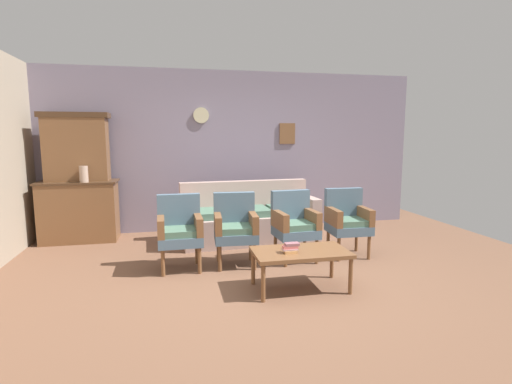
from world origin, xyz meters
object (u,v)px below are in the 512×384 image
armchair_row_middle (347,219)px  book_stack_on_table (291,248)px  side_cabinet (80,211)px  vase_on_cabinet (84,174)px  armchair_near_couch_end (180,229)px  armchair_by_doorway (235,226)px  floral_couch (249,220)px  coffee_table (301,255)px  armchair_near_cabinet (294,222)px

armchair_row_middle → book_stack_on_table: (-1.13, -1.06, -0.03)m
side_cabinet → vase_on_cabinet: vase_on_cabinet is taller
armchair_near_couch_end → armchair_by_doorway: same height
side_cabinet → book_stack_on_table: (2.58, -2.61, 0.00)m
floral_couch → book_stack_on_table: size_ratio=11.86×
vase_on_cabinet → armchair_by_doorway: bearing=-35.3°
vase_on_cabinet → coffee_table: (2.57, -2.38, -0.68)m
armchair_near_couch_end → coffee_table: (1.23, -0.93, -0.12)m
armchair_near_couch_end → armchair_near_cabinet: bearing=1.3°
armchair_by_doorway → armchair_row_middle: same height
side_cabinet → floral_couch: 2.61m
vase_on_cabinet → armchair_row_middle: size_ratio=0.27×
armchair_near_cabinet → side_cabinet: bearing=151.6°
vase_on_cabinet → floral_couch: 2.55m
vase_on_cabinet → side_cabinet: bearing=126.3°
armchair_row_middle → armchair_by_doorway: bearing=-177.4°
floral_couch → book_stack_on_table: (0.02, -2.09, 0.15)m
vase_on_cabinet → armchair_near_couch_end: (1.35, -1.45, -0.55)m
floral_couch → book_stack_on_table: 2.10m
side_cabinet → armchair_near_couch_end: side_cabinet is taller
side_cabinet → vase_on_cabinet: (0.13, -0.18, 0.59)m
book_stack_on_table → floral_couch: bearing=90.7°
floral_couch → armchair_near_couch_end: size_ratio=2.33×
floral_couch → armchair_near_cabinet: bearing=-70.1°
floral_couch → coffee_table: 2.04m
side_cabinet → vase_on_cabinet: 0.63m
armchair_row_middle → coffee_table: (-1.00, -1.01, -0.12)m
armchair_near_cabinet → coffee_table: (-0.24, -0.96, -0.12)m
armchair_by_doorway → book_stack_on_table: 1.07m
side_cabinet → armchair_by_doorway: size_ratio=1.28×
side_cabinet → armchair_near_cabinet: 3.35m
side_cabinet → coffee_table: 3.72m
vase_on_cabinet → armchair_row_middle: vase_on_cabinet is taller
armchair_by_doorway → coffee_table: armchair_by_doorway is taller
armchair_near_cabinet → armchair_row_middle: (0.76, 0.05, 0.00)m
side_cabinet → armchair_row_middle: 4.01m
vase_on_cabinet → armchair_near_couch_end: bearing=-47.0°
vase_on_cabinet → coffee_table: size_ratio=0.24×
armchair_near_couch_end → armchair_by_doorway: 0.68m
vase_on_cabinet → floral_couch: bearing=-8.0°
floral_couch → armchair_by_doorway: same height
armchair_by_doorway → armchair_near_cabinet: same height
armchair_near_couch_end → armchair_near_cabinet: 1.46m
armchair_by_doorway → armchair_near_cabinet: 0.78m
vase_on_cabinet → armchair_near_couch_end: size_ratio=0.27×
side_cabinet → book_stack_on_table: size_ratio=6.52×
armchair_near_cabinet → armchair_row_middle: bearing=3.4°
armchair_near_cabinet → book_stack_on_table: (-0.36, -1.01, -0.03)m
armchair_near_cabinet → floral_couch: bearing=109.9°
coffee_table → book_stack_on_table: bearing=-157.5°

